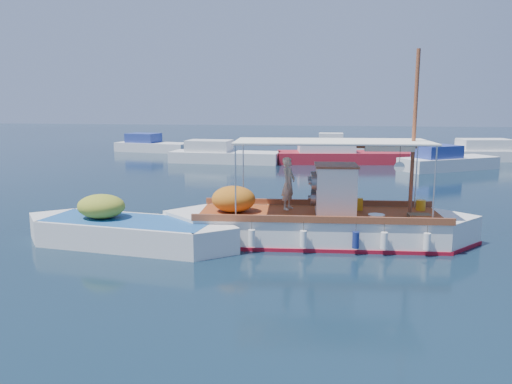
# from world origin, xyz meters

# --- Properties ---
(ground) EXTENTS (160.00, 160.00, 0.00)m
(ground) POSITION_xyz_m (0.00, 0.00, 0.00)
(ground) COLOR black
(ground) RESTS_ON ground
(fishing_caique) EXTENTS (9.78, 3.25, 5.99)m
(fishing_caique) POSITION_xyz_m (0.72, -0.23, 0.53)
(fishing_caique) COLOR white
(fishing_caique) RESTS_ON ground
(dinghy) EXTENTS (7.06, 2.59, 1.73)m
(dinghy) POSITION_xyz_m (-4.95, -1.59, 0.36)
(dinghy) COLOR white
(dinghy) RESTS_ON ground
(bg_boat_nw) EXTENTS (7.90, 2.72, 1.80)m
(bg_boat_nw) POSITION_xyz_m (-6.98, 19.53, 0.49)
(bg_boat_nw) COLOR silver
(bg_boat_nw) RESTS_ON ground
(bg_boat_n) EXTENTS (10.08, 4.25, 1.80)m
(bg_boat_n) POSITION_xyz_m (1.57, 20.77, 0.49)
(bg_boat_n) COLOR maroon
(bg_boat_n) RESTS_ON ground
(bg_boat_ne) EXTENTS (6.72, 5.32, 1.80)m
(bg_boat_ne) POSITION_xyz_m (8.16, 18.06, 0.49)
(bg_boat_ne) COLOR silver
(bg_boat_ne) RESTS_ON ground
(bg_boat_e) EXTENTS (9.29, 3.96, 1.80)m
(bg_boat_e) POSITION_xyz_m (13.09, 24.24, 0.49)
(bg_boat_e) COLOR silver
(bg_boat_e) RESTS_ON ground
(bg_boat_far_w) EXTENTS (6.96, 3.49, 1.80)m
(bg_boat_far_w) POSITION_xyz_m (-15.01, 26.55, 0.49)
(bg_boat_far_w) COLOR silver
(bg_boat_far_w) RESTS_ON ground
(bg_boat_far_n) EXTENTS (5.27, 2.03, 1.80)m
(bg_boat_far_n) POSITION_xyz_m (1.25, 29.64, 0.49)
(bg_boat_far_n) COLOR silver
(bg_boat_far_n) RESTS_ON ground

